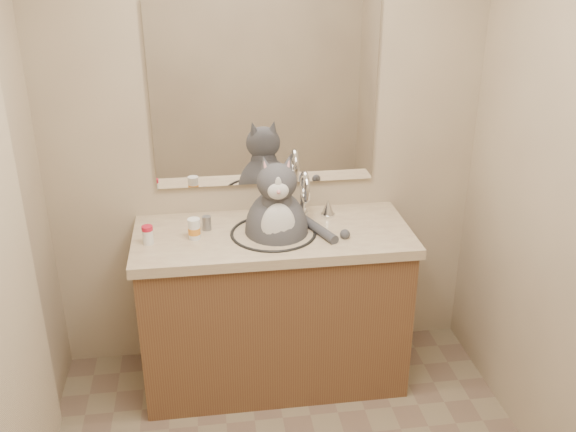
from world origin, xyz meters
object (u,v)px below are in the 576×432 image
object	(u,v)px
pill_bottle_redcap	(148,235)
pill_bottle_orange	(194,229)
cat	(277,225)
grey_canister	(207,223)

from	to	relation	value
pill_bottle_redcap	pill_bottle_orange	distance (m)	0.22
cat	pill_bottle_redcap	world-z (taller)	cat
cat	grey_canister	bearing A→B (deg)	169.46
grey_canister	pill_bottle_redcap	bearing A→B (deg)	-156.96
grey_canister	cat	bearing A→B (deg)	-13.29
pill_bottle_redcap	grey_canister	distance (m)	0.30
cat	grey_canister	xyz separation A→B (m)	(-0.34, 0.08, -0.00)
cat	pill_bottle_redcap	xyz separation A→B (m)	(-0.61, -0.04, 0.01)
pill_bottle_redcap	pill_bottle_orange	world-z (taller)	pill_bottle_orange
cat	pill_bottle_redcap	bearing A→B (deg)	-173.75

